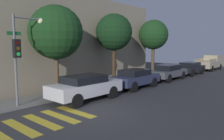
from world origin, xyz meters
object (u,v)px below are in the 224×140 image
sedan_near_corner (86,87)px  sedan_far_end (168,72)px  pickup_truck (210,62)px  tree_midblock (114,33)px  tree_near_corner (56,33)px  sedan_tail_of_row (190,68)px  sedan_middle (135,78)px  traffic_light_pole (23,45)px  tree_far_end (153,35)px

sedan_near_corner → sedan_far_end: sedan_near_corner is taller
pickup_truck → tree_midblock: bearing=173.7°
tree_midblock → tree_near_corner: bearing=180.0°
sedan_near_corner → pickup_truck: (22.15, 0.00, 0.17)m
sedan_tail_of_row → sedan_middle: bearing=180.0°
pickup_truck → tree_near_corner: 23.05m
traffic_light_pole → sedan_middle: 8.47m
sedan_near_corner → sedan_far_end: 10.24m
sedan_middle → tree_midblock: 3.94m
sedan_tail_of_row → pickup_truck: (6.73, 0.00, 0.22)m
sedan_far_end → sedan_near_corner: bearing=180.0°
pickup_truck → sedan_middle: bearing=-180.0°
sedan_far_end → tree_far_end: (0.40, 1.92, 3.46)m
sedan_near_corner → tree_near_corner: 3.75m
traffic_light_pole → tree_near_corner: 2.63m
sedan_tail_of_row → tree_midblock: size_ratio=0.79×
sedan_far_end → tree_midblock: bearing=160.8°
sedan_middle → sedan_tail_of_row: (10.46, -0.00, -0.02)m
sedan_middle → tree_midblock: bearing=97.0°
pickup_truck → sedan_tail_of_row: bearing=-180.0°
tree_far_end → sedan_far_end: bearing=-101.9°
sedan_near_corner → tree_midblock: tree_midblock is taller
tree_near_corner → tree_midblock: tree_midblock is taller
pickup_truck → tree_near_corner: bearing=175.2°
sedan_far_end → sedan_tail_of_row: 5.18m
traffic_light_pole → sedan_near_corner: 4.09m
traffic_light_pole → tree_midblock: (7.77, 0.66, 0.99)m
sedan_near_corner → tree_near_corner: bearing=107.8°
sedan_near_corner → sedan_tail_of_row: bearing=-0.0°
sedan_near_corner → sedan_middle: bearing=0.0°
traffic_light_pole → tree_midblock: 7.86m
traffic_light_pole → sedan_far_end: bearing=-5.4°
sedan_middle → tree_near_corner: (-5.58, 1.92, 3.20)m
traffic_light_pole → tree_near_corner: bearing=15.1°
sedan_middle → sedan_tail_of_row: 10.46m
sedan_middle → sedan_far_end: 5.29m
sedan_near_corner → sedan_tail_of_row: (15.42, -0.00, -0.05)m
sedan_far_end → tree_far_end: bearing=78.1°
sedan_middle → tree_near_corner: 6.71m
sedan_tail_of_row → pickup_truck: 6.73m
pickup_truck → tree_far_end: (-11.50, 1.92, 3.26)m
traffic_light_pole → tree_midblock: bearing=4.8°
tree_midblock → tree_far_end: (5.93, 0.00, 0.03)m
sedan_middle → tree_far_end: (5.69, 1.92, 3.46)m
sedan_middle → tree_midblock: size_ratio=0.75×
sedan_far_end → traffic_light_pole: bearing=174.6°
traffic_light_pole → sedan_middle: (8.01, -1.27, -2.45)m
sedan_near_corner → tree_midblock: 6.13m
sedan_tail_of_row → tree_far_end: size_ratio=0.78×
tree_midblock → sedan_near_corner: bearing=-157.8°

